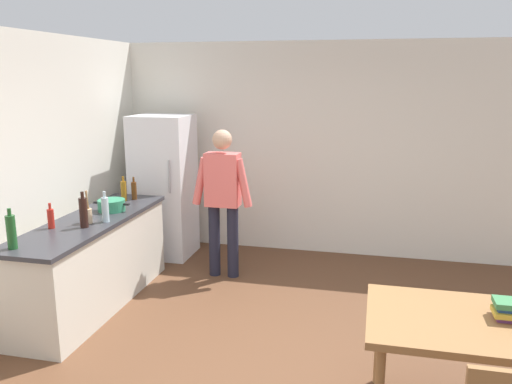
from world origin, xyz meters
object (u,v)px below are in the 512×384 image
(bottle_beer_brown, at_px, (134,190))
(dining_table, at_px, (477,332))
(refrigerator, at_px, (164,186))
(bottle_sauce_red, at_px, (51,218))
(bottle_wine_dark, at_px, (83,212))
(utensil_jar, at_px, (86,215))
(bottle_water_clear, at_px, (105,209))
(person, at_px, (223,194))
(bottle_wine_green, at_px, (11,232))
(bottle_oil_amber, at_px, (124,191))
(cooking_pot, at_px, (112,205))

(bottle_beer_brown, bearing_deg, dining_table, -30.47)
(refrigerator, distance_m, bottle_sauce_red, 1.98)
(bottle_sauce_red, bearing_deg, bottle_wine_dark, 18.91)
(utensil_jar, relative_size, bottle_water_clear, 1.07)
(person, xyz_separation_m, bottle_wine_green, (-1.19, -1.98, 0.07))
(refrigerator, relative_size, bottle_oil_amber, 6.43)
(dining_table, distance_m, bottle_wine_green, 3.56)
(bottle_sauce_red, bearing_deg, person, 48.67)
(utensil_jar, bearing_deg, bottle_beer_brown, 89.69)
(cooking_pot, xyz_separation_m, bottle_oil_amber, (-0.09, 0.44, 0.06))
(refrigerator, bearing_deg, bottle_wine_green, -95.39)
(refrigerator, height_order, cooking_pot, refrigerator)
(person, relative_size, bottle_water_clear, 5.67)
(dining_table, distance_m, bottle_water_clear, 3.39)
(person, relative_size, bottle_beer_brown, 6.54)
(person, relative_size, bottle_wine_dark, 5.00)
(dining_table, height_order, utensil_jar, utensil_jar)
(bottle_wine_dark, relative_size, bottle_oil_amber, 1.21)
(cooking_pot, relative_size, bottle_wine_green, 1.18)
(person, bearing_deg, cooking_pot, -144.93)
(bottle_beer_brown, xyz_separation_m, bottle_water_clear, (0.15, -0.91, 0.02))
(cooking_pot, bearing_deg, dining_table, -23.35)
(refrigerator, xyz_separation_m, bottle_oil_amber, (-0.13, -0.82, 0.12))
(bottle_wine_dark, height_order, bottle_oil_amber, bottle_wine_dark)
(dining_table, height_order, bottle_water_clear, bottle_water_clear)
(refrigerator, height_order, dining_table, refrigerator)
(dining_table, height_order, bottle_beer_brown, bottle_beer_brown)
(person, bearing_deg, bottle_oil_amber, -166.43)
(bottle_wine_dark, bearing_deg, bottle_wine_green, -109.43)
(bottle_wine_green, bearing_deg, dining_table, -2.67)
(person, bearing_deg, bottle_wine_green, -120.97)
(bottle_sauce_red, height_order, bottle_water_clear, bottle_water_clear)
(cooking_pot, bearing_deg, bottle_beer_brown, 90.04)
(bottle_wine_green, distance_m, bottle_sauce_red, 0.59)
(bottle_wine_green, xyz_separation_m, bottle_water_clear, (0.34, 0.89, -0.02))
(bottle_wine_green, distance_m, bottle_water_clear, 0.95)
(dining_table, bearing_deg, bottle_water_clear, 161.74)
(utensil_jar, bearing_deg, bottle_oil_amber, 94.96)
(bottle_wine_green, bearing_deg, utensil_jar, 77.09)
(cooking_pot, bearing_deg, person, 35.07)
(bottle_water_clear, bearing_deg, person, 52.12)
(bottle_wine_green, bearing_deg, bottle_oil_amber, 86.48)
(dining_table, bearing_deg, bottle_sauce_red, 168.22)
(person, distance_m, dining_table, 3.20)
(utensil_jar, xyz_separation_m, bottle_oil_amber, (-0.08, 0.91, 0.04))
(refrigerator, bearing_deg, bottle_water_clear, -86.48)
(bottle_beer_brown, distance_m, bottle_sauce_red, 1.25)
(dining_table, bearing_deg, utensil_jar, 163.83)
(utensil_jar, height_order, bottle_wine_dark, bottle_wine_dark)
(refrigerator, distance_m, bottle_beer_brown, 0.74)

